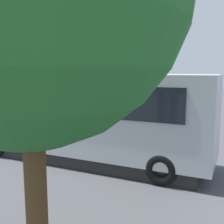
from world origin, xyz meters
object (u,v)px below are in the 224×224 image
(spectator_left, at_px, (102,121))
(parked_motorcycle_silver, at_px, (102,136))
(spectator_far_left, at_px, (126,121))
(spectator_centre, at_px, (85,118))
(stunt_motorcycle, at_px, (106,105))
(tour_bus, at_px, (83,117))

(spectator_left, bearing_deg, parked_motorcycle_silver, 115.38)
(spectator_far_left, height_order, spectator_centre, spectator_centre)
(spectator_left, relative_size, stunt_motorcycle, 0.91)
(tour_bus, relative_size, spectator_centre, 5.29)
(spectator_far_left, relative_size, parked_motorcycle_silver, 0.87)
(spectator_far_left, height_order, stunt_motorcycle, stunt_motorcycle)
(parked_motorcycle_silver, xyz_separation_m, stunt_motorcycle, (2.41, -5.81, 0.58))
(spectator_far_left, relative_size, spectator_centre, 0.99)
(spectator_far_left, distance_m, spectator_centre, 2.10)
(parked_motorcycle_silver, relative_size, stunt_motorcycle, 1.07)
(tour_bus, relative_size, spectator_left, 5.47)
(spectator_left, height_order, parked_motorcycle_silver, spectator_left)
(parked_motorcycle_silver, bearing_deg, tour_bus, 93.52)
(stunt_motorcycle, bearing_deg, tour_bus, 108.13)
(spectator_left, relative_size, spectator_centre, 0.97)
(spectator_centre, bearing_deg, spectator_far_left, -177.06)
(spectator_left, distance_m, spectator_centre, 0.98)
(spectator_left, xyz_separation_m, parked_motorcycle_silver, (-0.29, 0.61, -0.56))
(stunt_motorcycle, bearing_deg, parked_motorcycle_silver, 112.56)
(spectator_far_left, height_order, parked_motorcycle_silver, spectator_far_left)
(spectator_far_left, distance_m, parked_motorcycle_silver, 1.33)
(spectator_left, xyz_separation_m, spectator_centre, (0.97, -0.15, 0.03))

